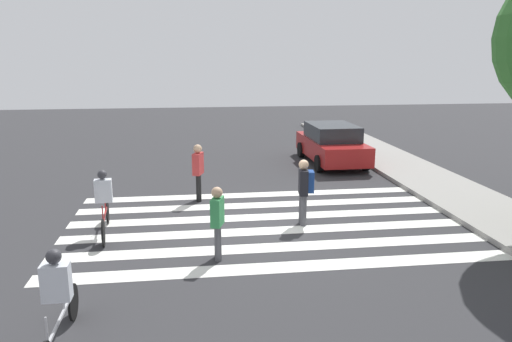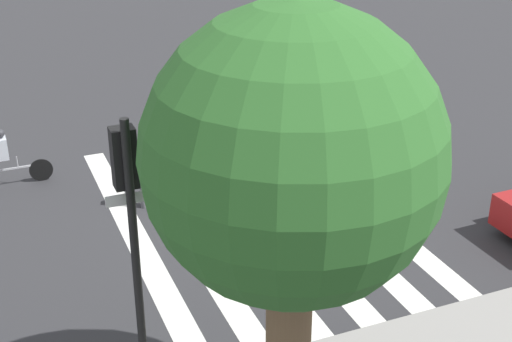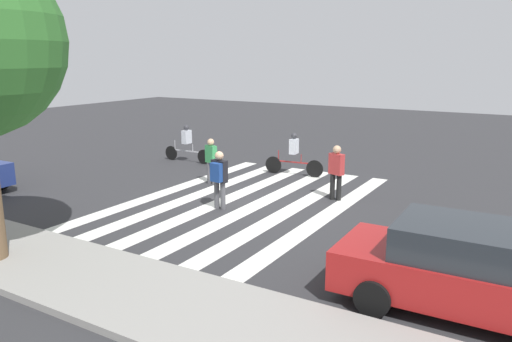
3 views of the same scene
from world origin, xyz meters
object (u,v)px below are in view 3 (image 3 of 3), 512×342
(pedestrian_adult_yellow_jacket, at_px, (211,158))
(pedestrian_child_with_backpack, at_px, (219,176))
(cyclist_far_lane, at_px, (187,142))
(cyclist_near_curb, at_px, (294,152))
(pedestrian_adult_blue_shirt, at_px, (336,169))
(car_parked_silver_sedan, at_px, (472,270))

(pedestrian_adult_yellow_jacket, xyz_separation_m, pedestrian_child_with_backpack, (-1.95, 2.32, 0.10))
(cyclist_far_lane, bearing_deg, cyclist_near_curb, -179.02)
(pedestrian_adult_yellow_jacket, bearing_deg, pedestrian_child_with_backpack, -32.09)
(cyclist_far_lane, bearing_deg, pedestrian_adult_blue_shirt, 163.39)
(car_parked_silver_sedan, bearing_deg, cyclist_near_curb, -47.80)
(pedestrian_adult_blue_shirt, xyz_separation_m, pedestrian_child_with_backpack, (2.52, 2.63, 0.03))
(pedestrian_adult_blue_shirt, height_order, pedestrian_child_with_backpack, pedestrian_adult_blue_shirt)
(pedestrian_adult_blue_shirt, relative_size, car_parked_silver_sedan, 0.37)
(pedestrian_adult_yellow_jacket, bearing_deg, pedestrian_adult_blue_shirt, 21.89)
(cyclist_far_lane, distance_m, car_parked_silver_sedan, 14.28)
(cyclist_far_lane, relative_size, car_parked_silver_sedan, 0.51)
(pedestrian_adult_blue_shirt, distance_m, cyclist_near_curb, 3.46)
(pedestrian_adult_blue_shirt, xyz_separation_m, cyclist_near_curb, (2.59, -2.30, -0.10))
(pedestrian_adult_blue_shirt, xyz_separation_m, pedestrian_adult_yellow_jacket, (4.47, 0.31, -0.07))
(cyclist_far_lane, distance_m, cyclist_near_curb, 4.92)
(pedestrian_child_with_backpack, xyz_separation_m, cyclist_near_curb, (0.07, -4.93, -0.13))
(pedestrian_adult_blue_shirt, distance_m, car_parked_silver_sedan, 7.09)
(cyclist_far_lane, height_order, cyclist_near_curb, cyclist_near_curb)
(pedestrian_adult_blue_shirt, xyz_separation_m, car_parked_silver_sedan, (-4.60, 5.39, -0.16))
(cyclist_near_curb, bearing_deg, cyclist_far_lane, -3.96)
(cyclist_near_curb, bearing_deg, pedestrian_adult_blue_shirt, 133.00)
(pedestrian_adult_yellow_jacket, distance_m, cyclist_far_lane, 3.93)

